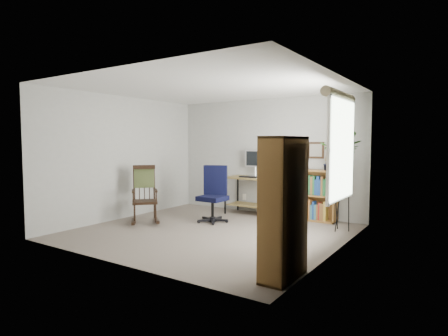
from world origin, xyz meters
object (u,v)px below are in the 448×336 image
Objects in this scene: office_chair at (213,194)px; low_bookshelf at (312,195)px; rocking_chair at (145,194)px; desk at (252,196)px; tall_bookshelf at (284,208)px.

office_chair reaches higher than low_bookshelf.
rocking_chair reaches higher than low_bookshelf.
low_bookshelf reaches higher than desk.
low_bookshelf is (1.26, 0.12, 0.10)m from desk.
tall_bookshelf is (0.83, -3.13, 0.30)m from low_bookshelf.
tall_bookshelf is at bearing -75.22° from low_bookshelf.
desk is 1.11m from office_chair.
tall_bookshelf reaches higher than desk.
rocking_chair is 3.56m from tall_bookshelf.
tall_bookshelf reaches higher than rocking_chair.
office_chair is 0.69× the size of tall_bookshelf.
low_bookshelf is (2.52, 1.94, -0.05)m from rocking_chair.
rocking_chair is at bearing -124.70° from desk.
office_chair is 1.26m from rocking_chair.
low_bookshelf is at bearing -9.26° from rocking_chair.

